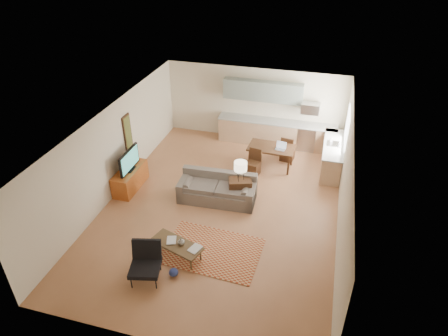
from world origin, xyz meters
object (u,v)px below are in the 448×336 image
(tv_credenza, at_px, (130,178))
(console_table, at_px, (240,191))
(dining_table, at_px, (271,157))
(coffee_table, at_px, (177,250))
(sofa, at_px, (217,189))
(armchair, at_px, (145,265))

(tv_credenza, distance_m, console_table, 3.40)
(tv_credenza, xyz_separation_m, dining_table, (3.94, 2.35, 0.05))
(console_table, relative_size, dining_table, 0.51)
(tv_credenza, bearing_deg, coffee_table, -44.38)
(coffee_table, bearing_deg, sofa, 100.90)
(coffee_table, distance_m, armchair, 1.01)
(sofa, relative_size, tv_credenza, 1.63)
(coffee_table, height_order, tv_credenza, tv_credenza)
(armchair, bearing_deg, sofa, 64.75)
(sofa, xyz_separation_m, dining_table, (1.19, 2.27, -0.03))
(armchair, bearing_deg, console_table, 55.29)
(sofa, distance_m, dining_table, 2.56)
(coffee_table, relative_size, dining_table, 0.88)
(sofa, xyz_separation_m, coffee_table, (-0.30, -2.48, -0.21))
(tv_credenza, height_order, console_table, console_table)
(tv_credenza, distance_m, dining_table, 4.59)
(sofa, relative_size, coffee_table, 1.77)
(tv_credenza, bearing_deg, sofa, 1.82)
(coffee_table, xyz_separation_m, console_table, (0.96, 2.59, 0.18))
(dining_table, bearing_deg, armchair, -105.95)
(coffee_table, xyz_separation_m, armchair, (-0.41, -0.89, 0.25))
(armchair, distance_m, dining_table, 5.95)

